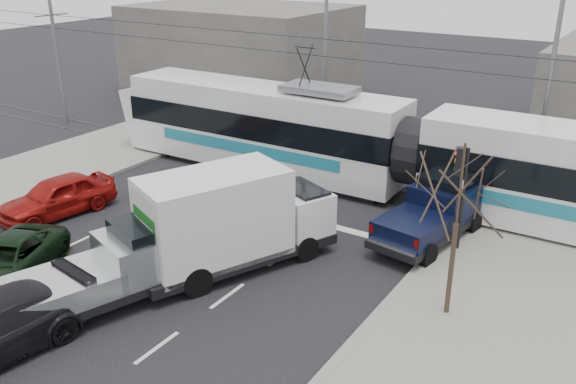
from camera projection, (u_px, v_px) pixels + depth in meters
The scene contains 15 objects.
ground at pixel (184, 281), 19.15m from camera, with size 120.00×120.00×0.00m, color black.
sidewalk_right at pixel (468, 381), 14.64m from camera, with size 6.00×60.00×0.15m, color gray.
rails at pixel (336, 183), 26.96m from camera, with size 60.00×1.60×0.03m, color #33302D.
building_left at pixel (241, 50), 42.17m from camera, with size 14.00×10.00×6.00m, color slate.
bare_tree at pixel (460, 193), 15.89m from camera, with size 2.40×2.40×5.00m.
traffic_signal at pixel (461, 177), 19.97m from camera, with size 0.44×0.44×3.60m.
street_lamp_near at pixel (547, 70), 24.52m from camera, with size 2.38×0.25×9.00m.
street_lamp_far at pixel (323, 41), 31.80m from camera, with size 2.38×0.25×9.00m.
catenary at pixel (338, 97), 25.50m from camera, with size 60.00×0.20×7.00m.
tram at pixel (414, 153), 24.38m from camera, with size 28.48×3.25×5.81m.
silver_pickup at pixel (125, 264), 17.85m from camera, with size 4.02×6.59×2.27m.
box_truck at pixel (231, 220), 19.40m from camera, with size 4.78×7.01×3.33m.
navy_pickup at pixel (436, 210), 21.50m from camera, with size 2.73×5.51×2.22m.
green_car at pixel (8, 259), 19.17m from camera, with size 2.05×4.45×1.24m, color black.
red_car at pixel (57, 196), 23.57m from camera, with size 1.81×4.50×1.53m, color maroon.
Camera 1 is at (11.71, -12.32, 9.80)m, focal length 38.00 mm.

